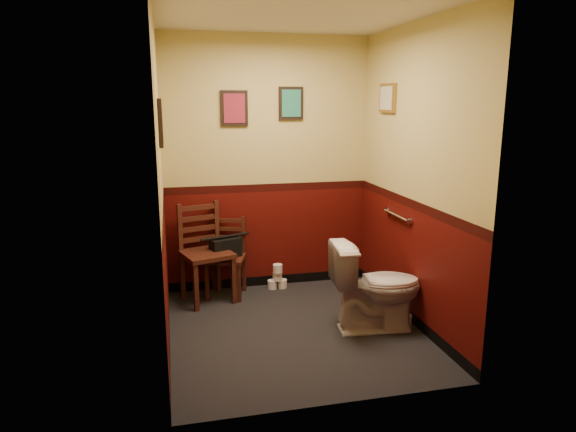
# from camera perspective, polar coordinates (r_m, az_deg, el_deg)

# --- Properties ---
(floor) EXTENTS (2.20, 2.40, 0.00)m
(floor) POSITION_cam_1_polar(r_m,az_deg,el_deg) (4.75, 0.70, -12.51)
(floor) COLOR black
(floor) RESTS_ON ground
(ceiling) EXTENTS (2.20, 2.40, 0.00)m
(ceiling) POSITION_cam_1_polar(r_m,az_deg,el_deg) (4.36, 0.81, 21.62)
(ceiling) COLOR silver
(ceiling) RESTS_ON ground
(wall_back) EXTENTS (2.20, 0.00, 2.70)m
(wall_back) POSITION_cam_1_polar(r_m,az_deg,el_deg) (5.52, -2.26, 5.64)
(wall_back) COLOR #430A07
(wall_back) RESTS_ON ground
(wall_front) EXTENTS (2.20, 0.00, 2.70)m
(wall_front) POSITION_cam_1_polar(r_m,az_deg,el_deg) (3.22, 5.89, 0.62)
(wall_front) COLOR #430A07
(wall_front) RESTS_ON ground
(wall_left) EXTENTS (0.00, 2.40, 2.70)m
(wall_left) POSITION_cam_1_polar(r_m,az_deg,el_deg) (4.23, -13.89, 3.17)
(wall_left) COLOR #430A07
(wall_left) RESTS_ON ground
(wall_right) EXTENTS (0.00, 2.40, 2.70)m
(wall_right) POSITION_cam_1_polar(r_m,az_deg,el_deg) (4.74, 13.81, 4.15)
(wall_right) COLOR #430A07
(wall_right) RESTS_ON ground
(grab_bar) EXTENTS (0.05, 0.56, 0.06)m
(grab_bar) POSITION_cam_1_polar(r_m,az_deg,el_deg) (5.02, 11.98, 0.05)
(grab_bar) COLOR silver
(grab_bar) RESTS_ON wall_right
(framed_print_back_a) EXTENTS (0.28, 0.04, 0.36)m
(framed_print_back_a) POSITION_cam_1_polar(r_m,az_deg,el_deg) (5.40, -6.00, 11.82)
(framed_print_back_a) COLOR black
(framed_print_back_a) RESTS_ON wall_back
(framed_print_back_b) EXTENTS (0.26, 0.04, 0.34)m
(framed_print_back_b) POSITION_cam_1_polar(r_m,az_deg,el_deg) (5.51, 0.34, 12.42)
(framed_print_back_b) COLOR black
(framed_print_back_b) RESTS_ON wall_back
(framed_print_left) EXTENTS (0.04, 0.30, 0.38)m
(framed_print_left) POSITION_cam_1_polar(r_m,az_deg,el_deg) (4.28, -13.96, 10.01)
(framed_print_left) COLOR black
(framed_print_left) RESTS_ON wall_left
(framed_print_right) EXTENTS (0.04, 0.34, 0.28)m
(framed_print_right) POSITION_cam_1_polar(r_m,az_deg,el_deg) (5.23, 10.99, 12.74)
(framed_print_right) COLOR olive
(framed_print_right) RESTS_ON wall_right
(toilet) EXTENTS (0.85, 0.52, 0.80)m
(toilet) POSITION_cam_1_polar(r_m,az_deg,el_deg) (4.69, 9.77, -7.76)
(toilet) COLOR white
(toilet) RESTS_ON floor
(toilet_brush) EXTENTS (0.12, 0.12, 0.42)m
(toilet_brush) POSITION_cam_1_polar(r_m,az_deg,el_deg) (4.90, 12.90, -11.18)
(toilet_brush) COLOR silver
(toilet_brush) RESTS_ON floor
(chair_left) EXTENTS (0.59, 0.59, 1.00)m
(chair_left) POSITION_cam_1_polar(r_m,az_deg,el_deg) (5.33, -9.20, -4.06)
(chair_left) COLOR #471F15
(chair_left) RESTS_ON floor
(chair_right) EXTENTS (0.48, 0.48, 0.83)m
(chair_right) POSITION_cam_1_polar(r_m,az_deg,el_deg) (5.46, -6.86, -4.56)
(chair_right) COLOR #471F15
(chair_right) RESTS_ON floor
(handbag) EXTENTS (0.35, 0.25, 0.23)m
(handbag) POSITION_cam_1_polar(r_m,az_deg,el_deg) (5.39, -6.97, -3.48)
(handbag) COLOR black
(handbag) RESTS_ON chair_right
(tp_stack) EXTENTS (0.22, 0.13, 0.28)m
(tp_stack) POSITION_cam_1_polar(r_m,az_deg,el_deg) (5.68, -1.19, -6.92)
(tp_stack) COLOR silver
(tp_stack) RESTS_ON floor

